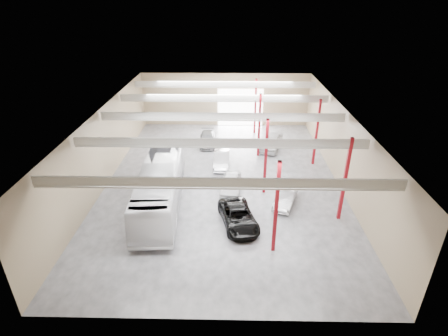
{
  "coord_description": "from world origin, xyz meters",
  "views": [
    {
      "loc": [
        0.72,
        -29.55,
        16.38
      ],
      "look_at": [
        0.16,
        -1.56,
        2.2
      ],
      "focal_mm": 28.0,
      "sensor_mm": 36.0,
      "label": 1
    }
  ],
  "objects_px": {
    "coach_bus": "(161,184)",
    "car_row_a": "(231,183)",
    "car_row_c": "(208,139)",
    "car_row_b": "(222,159)",
    "car_right_near": "(286,197)",
    "car_right_far": "(272,142)",
    "black_sedan": "(238,217)"
  },
  "relations": [
    {
      "from": "car_row_b",
      "to": "car_right_far",
      "type": "distance_m",
      "value": 7.28
    },
    {
      "from": "black_sedan",
      "to": "car_right_near",
      "type": "relative_size",
      "value": 1.24
    },
    {
      "from": "coach_bus",
      "to": "black_sedan",
      "type": "relative_size",
      "value": 2.55
    },
    {
      "from": "car_row_a",
      "to": "car_row_b",
      "type": "distance_m",
      "value": 5.29
    },
    {
      "from": "car_row_b",
      "to": "car_row_c",
      "type": "relative_size",
      "value": 0.96
    },
    {
      "from": "car_row_b",
      "to": "car_row_a",
      "type": "bearing_deg",
      "value": -77.92
    },
    {
      "from": "car_right_near",
      "to": "car_row_b",
      "type": "bearing_deg",
      "value": 147.86
    },
    {
      "from": "car_row_c",
      "to": "car_right_far",
      "type": "height_order",
      "value": "car_right_far"
    },
    {
      "from": "car_right_near",
      "to": "car_row_c",
      "type": "bearing_deg",
      "value": 140.02
    },
    {
      "from": "black_sedan",
      "to": "car_row_b",
      "type": "bearing_deg",
      "value": 85.17
    },
    {
      "from": "black_sedan",
      "to": "car_right_near",
      "type": "bearing_deg",
      "value": 23.89
    },
    {
      "from": "car_row_b",
      "to": "car_right_far",
      "type": "bearing_deg",
      "value": 40.06
    },
    {
      "from": "black_sedan",
      "to": "car_right_near",
      "type": "distance_m",
      "value": 5.17
    },
    {
      "from": "car_row_b",
      "to": "coach_bus",
      "type": "bearing_deg",
      "value": -122.33
    },
    {
      "from": "car_row_b",
      "to": "car_right_near",
      "type": "xyz_separation_m",
      "value": [
        5.68,
        -7.27,
        -0.04
      ]
    },
    {
      "from": "coach_bus",
      "to": "car_right_far",
      "type": "distance_m",
      "value": 16.05
    },
    {
      "from": "car_right_near",
      "to": "black_sedan",
      "type": "bearing_deg",
      "value": -122.87
    },
    {
      "from": "car_row_a",
      "to": "car_right_near",
      "type": "height_order",
      "value": "car_row_a"
    },
    {
      "from": "car_row_b",
      "to": "car_right_near",
      "type": "bearing_deg",
      "value": -50.6
    },
    {
      "from": "car_row_a",
      "to": "car_row_b",
      "type": "xyz_separation_m",
      "value": [
        -0.98,
        5.2,
        -0.03
      ]
    },
    {
      "from": "coach_bus",
      "to": "car_row_b",
      "type": "distance_m",
      "value": 9.0
    },
    {
      "from": "car_row_a",
      "to": "car_row_b",
      "type": "height_order",
      "value": "car_row_a"
    },
    {
      "from": "car_row_a",
      "to": "car_row_c",
      "type": "relative_size",
      "value": 0.96
    },
    {
      "from": "car_row_a",
      "to": "car_right_near",
      "type": "distance_m",
      "value": 5.13
    },
    {
      "from": "coach_bus",
      "to": "car_right_near",
      "type": "xyz_separation_m",
      "value": [
        10.64,
        0.16,
        -1.17
      ]
    },
    {
      "from": "black_sedan",
      "to": "car_row_b",
      "type": "xyz_separation_m",
      "value": [
        -1.57,
        10.4,
        0.0
      ]
    },
    {
      "from": "coach_bus",
      "to": "car_row_c",
      "type": "relative_size",
      "value": 2.89
    },
    {
      "from": "car_row_c",
      "to": "coach_bus",
      "type": "bearing_deg",
      "value": -105.92
    },
    {
      "from": "car_row_a",
      "to": "car_row_c",
      "type": "height_order",
      "value": "car_row_a"
    },
    {
      "from": "coach_bus",
      "to": "car_row_a",
      "type": "relative_size",
      "value": 3.0
    },
    {
      "from": "car_row_c",
      "to": "car_right_near",
      "type": "height_order",
      "value": "car_right_near"
    },
    {
      "from": "black_sedan",
      "to": "car_right_near",
      "type": "height_order",
      "value": "black_sedan"
    }
  ]
}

